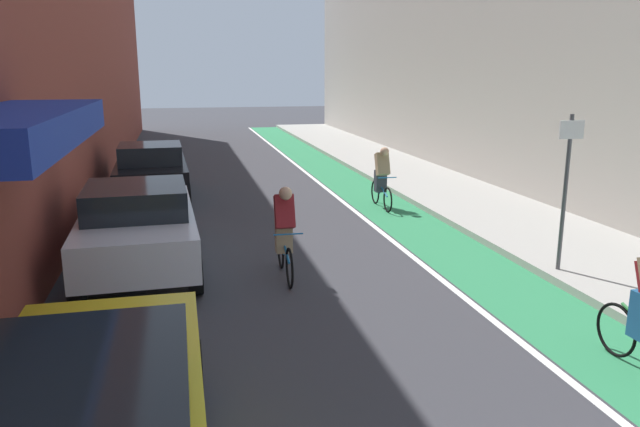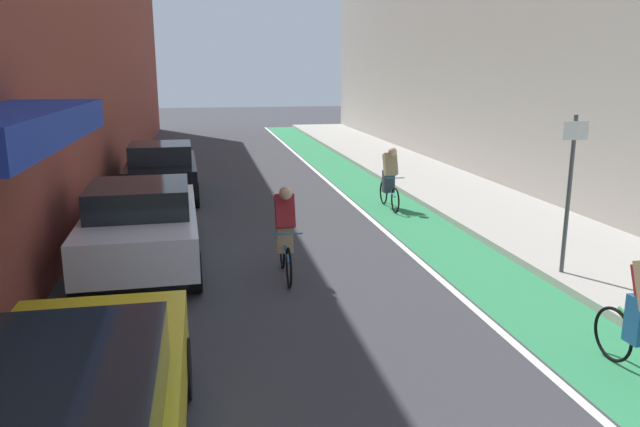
% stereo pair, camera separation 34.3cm
% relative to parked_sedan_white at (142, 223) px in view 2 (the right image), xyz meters
% --- Properties ---
extents(ground_plane, '(87.13, 87.13, 0.00)m').
position_rel_parked_sedan_white_xyz_m(ground_plane, '(2.83, 5.05, -0.79)').
color(ground_plane, '#38383D').
extents(bike_lane_paint, '(1.60, 39.60, 0.00)m').
position_rel_parked_sedan_white_xyz_m(bike_lane_paint, '(5.92, 7.05, -0.79)').
color(bike_lane_paint, '#2D8451').
rests_on(bike_lane_paint, ground).
extents(lane_divider_stripe, '(0.12, 39.60, 0.00)m').
position_rel_parked_sedan_white_xyz_m(lane_divider_stripe, '(5.02, 7.05, -0.79)').
color(lane_divider_stripe, white).
rests_on(lane_divider_stripe, ground).
extents(sidewalk_right, '(3.11, 39.60, 0.14)m').
position_rel_parked_sedan_white_xyz_m(sidewalk_right, '(8.28, 7.05, -0.72)').
color(sidewalk_right, '#A8A59E').
rests_on(sidewalk_right, ground).
extents(building_facade_right, '(2.40, 35.60, 10.29)m').
position_rel_parked_sedan_white_xyz_m(building_facade_right, '(11.03, 9.05, 4.36)').
color(building_facade_right, '#B2ADA3').
rests_on(building_facade_right, ground).
extents(parked_sedan_white, '(2.10, 4.57, 1.53)m').
position_rel_parked_sedan_white_xyz_m(parked_sedan_white, '(0.00, 0.00, 0.00)').
color(parked_sedan_white, silver).
rests_on(parked_sedan_white, ground).
extents(parked_sedan_black, '(2.01, 4.25, 1.53)m').
position_rel_parked_sedan_white_xyz_m(parked_sedan_black, '(-0.00, 6.10, -0.00)').
color(parked_sedan_black, black).
rests_on(parked_sedan_black, ground).
extents(cyclist_mid, '(0.48, 1.72, 1.62)m').
position_rel_parked_sedan_white_xyz_m(cyclist_mid, '(2.45, -1.17, 0.02)').
color(cyclist_mid, black).
rests_on(cyclist_mid, ground).
extents(cyclist_trailing, '(0.48, 1.68, 1.60)m').
position_rel_parked_sedan_white_xyz_m(cyclist_trailing, '(5.79, 3.62, 0.06)').
color(cyclist_trailing, black).
rests_on(cyclist_trailing, ground).
extents(street_sign_post, '(0.44, 0.07, 2.64)m').
position_rel_parked_sedan_white_xyz_m(street_sign_post, '(7.02, -2.21, 0.92)').
color(street_sign_post, '#4C4C51').
rests_on(street_sign_post, sidewalk_right).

